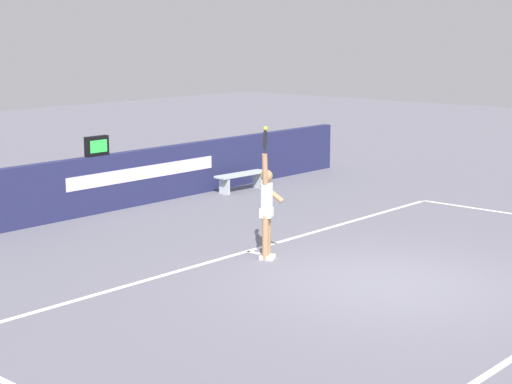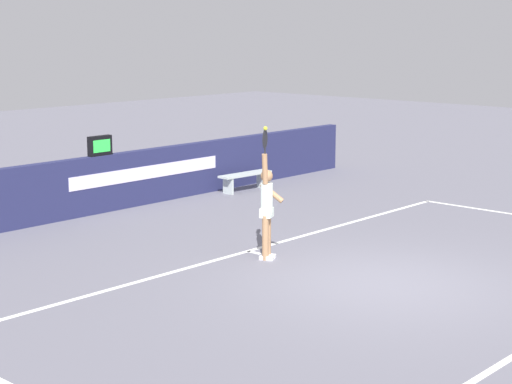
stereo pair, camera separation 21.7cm
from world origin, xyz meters
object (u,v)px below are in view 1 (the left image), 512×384
at_px(courtside_bench_near, 241,177).
at_px(tennis_ball, 266,128).
at_px(speed_display, 97,146).
at_px(tennis_player, 267,206).

bearing_deg(courtside_bench_near, tennis_ball, -134.12).
xyz_separation_m(speed_display, tennis_player, (-0.49, -5.22, -0.52)).
distance_m(speed_display, courtside_bench_near, 4.11).
distance_m(tennis_player, tennis_ball, 1.36).
bearing_deg(tennis_ball, courtside_bench_near, 45.88).
height_order(speed_display, tennis_player, tennis_player).
bearing_deg(speed_display, tennis_ball, -96.61).
relative_size(tennis_player, tennis_ball, 32.95).
distance_m(speed_display, tennis_player, 5.27).
distance_m(speed_display, tennis_ball, 5.39).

